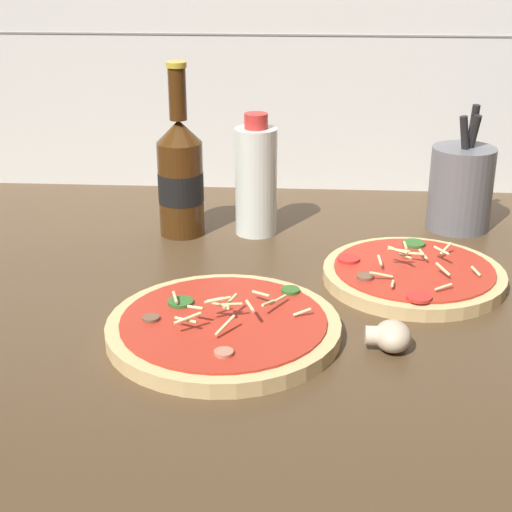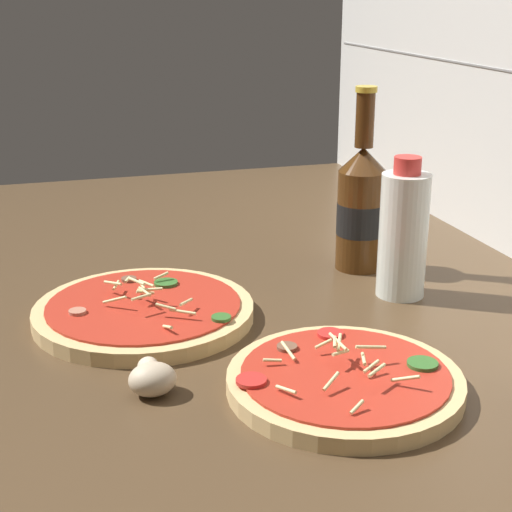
{
  "view_description": "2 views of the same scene",
  "coord_description": "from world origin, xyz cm",
  "px_view_note": "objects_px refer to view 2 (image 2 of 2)",
  "views": [
    {
      "loc": [
        6.88,
        -93.32,
        46.24
      ],
      "look_at": [
        0.68,
        1.87,
        6.75
      ],
      "focal_mm": 55.0,
      "sensor_mm": 36.0,
      "label": 1
    },
    {
      "loc": [
        88.18,
        -24.59,
        42.01
      ],
      "look_at": [
        3.03,
        0.56,
        11.3
      ],
      "focal_mm": 55.0,
      "sensor_mm": 36.0,
      "label": 2
    }
  ],
  "objects_px": {
    "pizza_near": "(144,311)",
    "beer_bottle": "(361,206)",
    "mushroom_left": "(152,378)",
    "oil_bottle": "(403,233)",
    "pizza_far": "(344,381)"
  },
  "relations": [
    {
      "from": "pizza_near",
      "to": "mushroom_left",
      "type": "height_order",
      "value": "pizza_near"
    },
    {
      "from": "mushroom_left",
      "to": "beer_bottle",
      "type": "bearing_deg",
      "value": 129.33
    },
    {
      "from": "pizza_far",
      "to": "beer_bottle",
      "type": "bearing_deg",
      "value": 154.27
    },
    {
      "from": "mushroom_left",
      "to": "oil_bottle",
      "type": "bearing_deg",
      "value": 115.69
    },
    {
      "from": "pizza_near",
      "to": "beer_bottle",
      "type": "height_order",
      "value": "beer_bottle"
    },
    {
      "from": "pizza_far",
      "to": "mushroom_left",
      "type": "distance_m",
      "value": 0.2
    },
    {
      "from": "mushroom_left",
      "to": "pizza_near",
      "type": "bearing_deg",
      "value": 173.77
    },
    {
      "from": "pizza_far",
      "to": "beer_bottle",
      "type": "relative_size",
      "value": 0.92
    },
    {
      "from": "beer_bottle",
      "to": "oil_bottle",
      "type": "bearing_deg",
      "value": 4.94
    },
    {
      "from": "pizza_near",
      "to": "mushroom_left",
      "type": "relative_size",
      "value": 5.31
    },
    {
      "from": "pizza_near",
      "to": "pizza_far",
      "type": "bearing_deg",
      "value": 35.33
    },
    {
      "from": "pizza_near",
      "to": "oil_bottle",
      "type": "bearing_deg",
      "value": 87.38
    },
    {
      "from": "beer_bottle",
      "to": "mushroom_left",
      "type": "bearing_deg",
      "value": -50.67
    },
    {
      "from": "pizza_far",
      "to": "oil_bottle",
      "type": "xyz_separation_m",
      "value": [
        -0.22,
        0.17,
        0.08
      ]
    },
    {
      "from": "pizza_near",
      "to": "pizza_far",
      "type": "height_order",
      "value": "pizza_near"
    }
  ]
}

